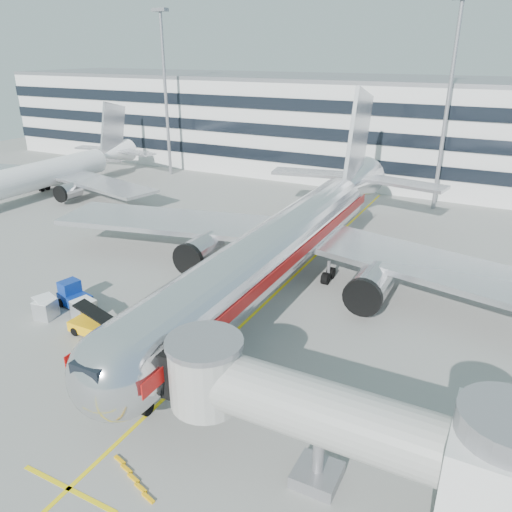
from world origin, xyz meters
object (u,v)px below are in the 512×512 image
at_px(baggage_tug, 73,296).
at_px(cargo_container_front, 84,310).
at_px(cargo_container_left, 45,306).
at_px(cargo_container_right, 46,309).
at_px(ramp_worker, 148,309).
at_px(belt_loader, 100,328).
at_px(main_jet, 287,240).

height_order(baggage_tug, cargo_container_front, baggage_tug).
distance_m(baggage_tug, cargo_container_left, 2.31).
height_order(cargo_container_right, ramp_worker, ramp_worker).
bearing_deg(ramp_worker, cargo_container_front, 167.96).
distance_m(cargo_container_right, ramp_worker, 8.10).
bearing_deg(cargo_container_front, ramp_worker, 29.49).
height_order(belt_loader, ramp_worker, belt_loader).
height_order(belt_loader, cargo_container_right, belt_loader).
distance_m(cargo_container_left, ramp_worker, 8.34).
bearing_deg(main_jet, cargo_container_left, -136.49).
bearing_deg(belt_loader, baggage_tug, 153.91).
distance_m(main_jet, baggage_tug, 18.54).
xyz_separation_m(baggage_tug, cargo_container_left, (-0.90, -2.12, -0.15)).
distance_m(cargo_container_right, cargo_container_front, 3.13).
bearing_deg(baggage_tug, main_jet, 40.61).
relative_size(main_jet, cargo_container_left, 27.45).
distance_m(cargo_container_front, ramp_worker, 4.98).
bearing_deg(baggage_tug, ramp_worker, 10.23).
xyz_separation_m(main_jet, baggage_tug, (-13.85, -11.87, -3.30)).
bearing_deg(cargo_container_right, ramp_worker, 27.04).
bearing_deg(cargo_container_right, cargo_container_left, 141.90).
bearing_deg(belt_loader, cargo_container_left, 175.65).
bearing_deg(baggage_tug, cargo_container_front, -27.12).
relative_size(belt_loader, cargo_container_front, 2.78).
bearing_deg(cargo_container_left, ramp_worker, 23.62).
distance_m(cargo_container_left, cargo_container_front, 3.42).
relative_size(main_jet, cargo_container_front, 27.87).
xyz_separation_m(main_jet, cargo_container_left, (-14.74, -14.00, -3.45)).
relative_size(cargo_container_left, cargo_container_front, 1.02).
bearing_deg(cargo_container_front, main_jet, 48.89).
height_order(belt_loader, cargo_container_front, belt_loader).
bearing_deg(baggage_tug, belt_loader, -26.09).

